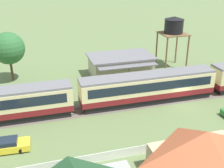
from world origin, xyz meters
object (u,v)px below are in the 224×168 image
at_px(cottage_terracotta_roof, 204,156).
at_px(parked_car_yellow, 8,145).
at_px(water_tower, 174,27).
at_px(yard_tree_0, 8,48).
at_px(passenger_train, 150,86).
at_px(station_building, 121,66).

distance_m(cottage_terracotta_roof, parked_car_yellow, 19.49).
bearing_deg(water_tower, yard_tree_0, 177.77).
distance_m(passenger_train, cottage_terracotta_roof, 15.88).
relative_size(station_building, yard_tree_0, 1.33).
distance_m(station_building, parked_car_yellow, 24.60).
relative_size(water_tower, parked_car_yellow, 2.11).
distance_m(cottage_terracotta_roof, yard_tree_0, 33.80).
distance_m(passenger_train, parked_car_yellow, 19.78).
bearing_deg(yard_tree_0, parked_car_yellow, -89.50).
height_order(station_building, water_tower, water_tower).
relative_size(passenger_train, yard_tree_0, 7.32).
height_order(water_tower, yard_tree_0, water_tower).
bearing_deg(station_building, water_tower, 8.35).
bearing_deg(yard_tree_0, passenger_train, -35.06).
distance_m(water_tower, yard_tree_0, 28.34).
relative_size(station_building, water_tower, 1.16).
relative_size(passenger_train, water_tower, 6.35).
bearing_deg(yard_tree_0, cottage_terracotta_roof, -59.40).
relative_size(passenger_train, cottage_terracotta_roof, 6.73).
bearing_deg(passenger_train, parked_car_yellow, -160.99).
height_order(water_tower, cottage_terracotta_roof, water_tower).
distance_m(parked_car_yellow, yard_tree_0, 20.24).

